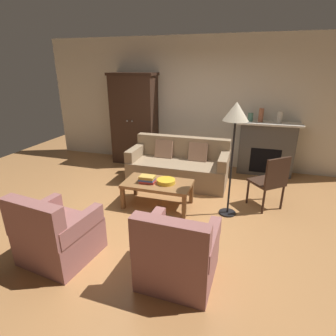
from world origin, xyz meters
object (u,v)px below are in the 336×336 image
at_px(mantel_vase_terracotta, 261,115).
at_px(mantel_vase_cream, 280,117).
at_px(fireplace, 266,148).
at_px(couch, 179,166).
at_px(armchair_near_left, 57,235).
at_px(armoire, 135,119).
at_px(side_chair_wooden, 271,180).
at_px(floor_lamp, 236,119).
at_px(coffee_table, 158,185).
at_px(book_stack, 147,179).
at_px(mantel_vase_jade, 251,117).
at_px(fruit_bowl, 166,181).
at_px(armchair_near_right, 177,255).

relative_size(mantel_vase_terracotta, mantel_vase_cream, 1.22).
bearing_deg(fireplace, couch, -149.65).
bearing_deg(armchair_near_left, armoire, 98.43).
bearing_deg(side_chair_wooden, mantel_vase_terracotta, 97.42).
bearing_deg(floor_lamp, fireplace, 73.65).
height_order(fireplace, coffee_table, fireplace).
bearing_deg(mantel_vase_terracotta, fireplace, 5.69).
relative_size(coffee_table, book_stack, 4.26).
distance_m(armoire, couch, 1.73).
xyz_separation_m(book_stack, mantel_vase_jade, (1.49, 2.08, 0.73)).
bearing_deg(book_stack, mantel_vase_terracotta, 50.81).
distance_m(fireplace, coffee_table, 2.67).
height_order(fruit_bowl, mantel_vase_jade, mantel_vase_jade).
distance_m(book_stack, mantel_vase_cream, 3.01).
bearing_deg(armchair_near_left, mantel_vase_jade, 60.51).
distance_m(coffee_table, armchair_near_left, 1.74).
bearing_deg(mantel_vase_terracotta, armoire, -178.76).
relative_size(fireplace, mantel_vase_cream, 5.71).
height_order(book_stack, armchair_near_left, armchair_near_left).
bearing_deg(couch, armoire, 145.87).
bearing_deg(armoire, side_chair_wooden, -27.28).
xyz_separation_m(armoire, mantel_vase_terracotta, (2.77, 0.06, 0.22)).
bearing_deg(armoire, coffee_table, -57.84).
distance_m(coffee_table, mantel_vase_jade, 2.57).
xyz_separation_m(armoire, side_chair_wooden, (2.98, -1.54, -0.52)).
relative_size(mantel_vase_jade, floor_lamp, 0.10).
bearing_deg(coffee_table, mantel_vase_jade, 56.60).
relative_size(couch, book_stack, 7.46).
relative_size(armoire, coffee_table, 1.87).
bearing_deg(side_chair_wooden, floor_lamp, -149.49).
distance_m(armchair_near_right, floor_lamp, 2.01).
relative_size(mantel_vase_jade, armchair_near_right, 0.19).
height_order(couch, mantel_vase_cream, mantel_vase_cream).
distance_m(coffee_table, mantel_vase_terracotta, 2.69).
height_order(fireplace, armchair_near_right, fireplace).
bearing_deg(side_chair_wooden, armchair_near_left, -140.56).
distance_m(armchair_near_left, side_chair_wooden, 3.18).
xyz_separation_m(coffee_table, armchair_near_right, (0.74, -1.51, -0.05)).
distance_m(fruit_bowl, armchair_near_right, 1.64).
bearing_deg(mantel_vase_terracotta, couch, -147.17).
relative_size(fireplace, mantel_vase_terracotta, 4.66).
bearing_deg(armoire, armchair_near_left, -81.57).
bearing_deg(fruit_bowl, mantel_vase_terracotta, 55.32).
xyz_separation_m(mantel_vase_jade, mantel_vase_cream, (0.56, 0.00, 0.03)).
relative_size(coffee_table, fruit_bowl, 3.72).
height_order(book_stack, side_chair_wooden, side_chair_wooden).
distance_m(fruit_bowl, mantel_vase_terracotta, 2.58).
height_order(armoire, mantel_vase_cream, armoire).
distance_m(fruit_bowl, floor_lamp, 1.45).
height_order(mantel_vase_jade, mantel_vase_terracotta, mantel_vase_terracotta).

